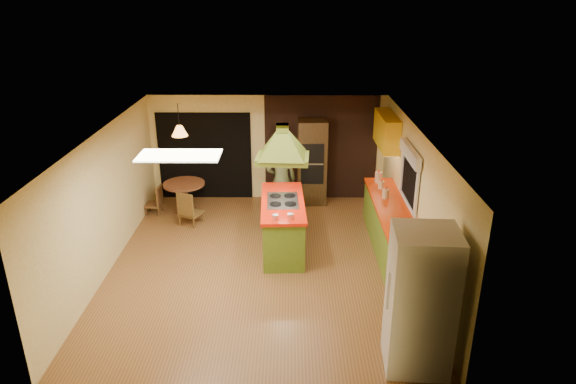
{
  "coord_description": "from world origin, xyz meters",
  "views": [
    {
      "loc": [
        0.53,
        -8.37,
        4.78
      ],
      "look_at": [
        0.49,
        0.7,
        1.15
      ],
      "focal_mm": 32.0,
      "sensor_mm": 36.0,
      "label": 1
    }
  ],
  "objects_px": {
    "canister_large": "(379,177)",
    "wall_oven": "(312,162)",
    "man": "(281,181)",
    "dining_table": "(185,192)",
    "refrigerator": "(420,301)",
    "kitchen_island": "(283,225)"
  },
  "relations": [
    {
      "from": "kitchen_island",
      "to": "wall_oven",
      "type": "bearing_deg",
      "value": 72.52
    },
    {
      "from": "man",
      "to": "dining_table",
      "type": "distance_m",
      "value": 2.27
    },
    {
      "from": "refrigerator",
      "to": "wall_oven",
      "type": "height_order",
      "value": "wall_oven"
    },
    {
      "from": "kitchen_island",
      "to": "man",
      "type": "distance_m",
      "value": 1.42
    },
    {
      "from": "kitchen_island",
      "to": "canister_large",
      "type": "xyz_separation_m",
      "value": [
        2.01,
        1.24,
        0.53
      ]
    },
    {
      "from": "canister_large",
      "to": "dining_table",
      "type": "bearing_deg",
      "value": 172.91
    },
    {
      "from": "refrigerator",
      "to": "dining_table",
      "type": "bearing_deg",
      "value": 132.71
    },
    {
      "from": "wall_oven",
      "to": "man",
      "type": "bearing_deg",
      "value": -127.64
    },
    {
      "from": "kitchen_island",
      "to": "dining_table",
      "type": "xyz_separation_m",
      "value": [
        -2.25,
        1.77,
        -0.02
      ]
    },
    {
      "from": "kitchen_island",
      "to": "man",
      "type": "height_order",
      "value": "man"
    },
    {
      "from": "refrigerator",
      "to": "canister_large",
      "type": "distance_m",
      "value": 4.55
    },
    {
      "from": "man",
      "to": "refrigerator",
      "type": "bearing_deg",
      "value": 98.67
    },
    {
      "from": "wall_oven",
      "to": "dining_table",
      "type": "relative_size",
      "value": 2.16
    },
    {
      "from": "man",
      "to": "wall_oven",
      "type": "bearing_deg",
      "value": -138.39
    },
    {
      "from": "canister_large",
      "to": "wall_oven",
      "type": "bearing_deg",
      "value": 141.05
    },
    {
      "from": "dining_table",
      "to": "man",
      "type": "bearing_deg",
      "value": -10.5
    },
    {
      "from": "kitchen_island",
      "to": "dining_table",
      "type": "height_order",
      "value": "kitchen_island"
    },
    {
      "from": "refrigerator",
      "to": "wall_oven",
      "type": "xyz_separation_m",
      "value": [
        -1.2,
        5.65,
        0.0
      ]
    },
    {
      "from": "dining_table",
      "to": "canister_large",
      "type": "bearing_deg",
      "value": -7.09
    },
    {
      "from": "wall_oven",
      "to": "canister_large",
      "type": "relative_size",
      "value": 8.6
    },
    {
      "from": "dining_table",
      "to": "refrigerator",
      "type": "bearing_deg",
      "value": -51.15
    },
    {
      "from": "man",
      "to": "refrigerator",
      "type": "xyz_separation_m",
      "value": [
        1.89,
        -4.67,
        0.09
      ]
    }
  ]
}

